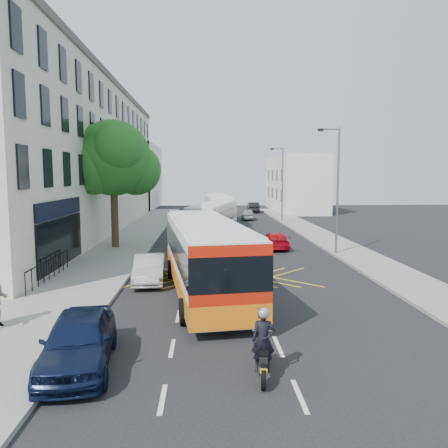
{
  "coord_description": "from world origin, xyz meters",
  "views": [
    {
      "loc": [
        -2.2,
        -15.62,
        5.14
      ],
      "look_at": [
        -1.04,
        10.82,
        2.2
      ],
      "focal_mm": 35.0,
      "sensor_mm": 36.0,
      "label": 1
    }
  ],
  "objects": [
    {
      "name": "pavement_left",
      "position": [
        -8.5,
        15.0,
        0.07
      ],
      "size": [
        5.0,
        70.0,
        0.15
      ],
      "primitive_type": "cube",
      "color": "gray",
      "rests_on": "ground"
    },
    {
      "name": "bus_near",
      "position": [
        -2.19,
        3.02,
        1.69
      ],
      "size": [
        4.21,
        11.7,
        3.22
      ],
      "rotation": [
        0.0,
        0.0,
        0.14
      ],
      "color": "silver",
      "rests_on": "ground"
    },
    {
      "name": "building_right",
      "position": [
        11.0,
        48.0,
        4.0
      ],
      "size": [
        6.0,
        18.0,
        8.0
      ],
      "primitive_type": "cube",
      "color": "silver",
      "rests_on": "ground"
    },
    {
      "name": "terrace_main",
      "position": [
        -14.0,
        24.49,
        6.76
      ],
      "size": [
        8.3,
        45.0,
        13.5
      ],
      "color": "beige",
      "rests_on": "ground"
    },
    {
      "name": "parked_car_silver",
      "position": [
        -4.9,
        5.22,
        0.66
      ],
      "size": [
        1.67,
        4.09,
        1.32
      ],
      "primitive_type": "imported",
      "rotation": [
        0.0,
        0.0,
        0.07
      ],
      "color": "#A6A8AD",
      "rests_on": "ground"
    },
    {
      "name": "motorbike",
      "position": [
        -0.72,
        -4.93,
        0.85
      ],
      "size": [
        0.68,
        2.05,
        1.82
      ],
      "rotation": [
        0.0,
        0.0,
        -0.12
      ],
      "color": "black",
      "rests_on": "ground"
    },
    {
      "name": "railings",
      "position": [
        -9.7,
        5.3,
        0.72
      ],
      "size": [
        0.08,
        5.6,
        1.14
      ],
      "primitive_type": null,
      "color": "black",
      "rests_on": "pavement_left"
    },
    {
      "name": "terrace_far",
      "position": [
        -14.0,
        55.0,
        5.0
      ],
      "size": [
        8.0,
        20.0,
        10.0
      ],
      "primitive_type": "cube",
      "color": "silver",
      "rests_on": "ground"
    },
    {
      "name": "pavement_right",
      "position": [
        7.5,
        15.0,
        0.07
      ],
      "size": [
        3.0,
        70.0,
        0.15
      ],
      "primitive_type": "cube",
      "color": "gray",
      "rests_on": "ground"
    },
    {
      "name": "red_hatchback",
      "position": [
        2.72,
        14.71,
        0.57
      ],
      "size": [
        1.74,
        4.01,
        1.15
      ],
      "primitive_type": "imported",
      "rotation": [
        0.0,
        0.0,
        3.17
      ],
      "color": "red",
      "rests_on": "ground"
    },
    {
      "name": "distant_car_grey",
      "position": [
        0.42,
        39.34,
        0.59
      ],
      "size": [
        1.98,
        4.25,
        1.18
      ],
      "primitive_type": "imported",
      "rotation": [
        0.0,
        0.0,
        -0.01
      ],
      "color": "#44474C",
      "rests_on": "ground"
    },
    {
      "name": "distant_car_dark",
      "position": [
        4.56,
        45.18,
        0.71
      ],
      "size": [
        1.58,
        4.35,
        1.42
      ],
      "primitive_type": "imported",
      "rotation": [
        0.0,
        0.0,
        3.13
      ],
      "color": "black",
      "rests_on": "ground"
    },
    {
      "name": "lamp_far",
      "position": [
        6.2,
        32.0,
        4.62
      ],
      "size": [
        1.45,
        0.15,
        8.0
      ],
      "color": "slate",
      "rests_on": "pavement_right"
    },
    {
      "name": "ground",
      "position": [
        0.0,
        0.0,
        0.0
      ],
      "size": [
        120.0,
        120.0,
        0.0
      ],
      "primitive_type": "plane",
      "color": "black",
      "rests_on": "ground"
    },
    {
      "name": "distant_car_silver",
      "position": [
        2.8,
        35.07,
        0.62
      ],
      "size": [
        1.73,
        3.74,
        1.24
      ],
      "primitive_type": "imported",
      "rotation": [
        0.0,
        0.0,
        3.07
      ],
      "color": "#9B9CA2",
      "rests_on": "ground"
    },
    {
      "name": "parked_car_blue",
      "position": [
        -5.6,
        -4.18,
        0.75
      ],
      "size": [
        2.29,
        4.58,
        1.5
      ],
      "primitive_type": "imported",
      "rotation": [
        0.0,
        0.0,
        0.12
      ],
      "color": "#0C1633",
      "rests_on": "ground"
    },
    {
      "name": "bus_far",
      "position": [
        -0.68,
        31.26,
        1.6
      ],
      "size": [
        3.06,
        10.9,
        3.04
      ],
      "rotation": [
        0.0,
        0.0,
        0.05
      ],
      "color": "silver",
      "rests_on": "ground"
    },
    {
      "name": "street_tree",
      "position": [
        -8.51,
        14.97,
        6.29
      ],
      "size": [
        6.3,
        5.7,
        8.8
      ],
      "color": "#382619",
      "rests_on": "pavement_left"
    },
    {
      "name": "bus_mid",
      "position": [
        -1.52,
        20.32,
        1.5
      ],
      "size": [
        4.64,
        10.39,
        2.85
      ],
      "rotation": [
        0.0,
        0.0,
        -0.23
      ],
      "color": "silver",
      "rests_on": "ground"
    },
    {
      "name": "lamp_near",
      "position": [
        6.2,
        12.0,
        4.62
      ],
      "size": [
        1.45,
        0.15,
        8.0
      ],
      "color": "slate",
      "rests_on": "pavement_right"
    }
  ]
}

